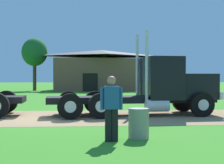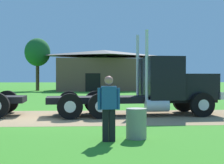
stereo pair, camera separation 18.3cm
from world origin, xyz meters
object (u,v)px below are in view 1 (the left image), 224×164
at_px(truck_foreground_white, 158,88).
at_px(steel_barrel, 139,123).
at_px(visitor_standing_near, 111,106).
at_px(shed_building, 101,71).

xyz_separation_m(truck_foreground_white, steel_barrel, (-1.76, -5.83, -0.81)).
xyz_separation_m(visitor_standing_near, shed_building, (0.98, 34.69, 1.61)).
relative_size(steel_barrel, shed_building, 0.06).
xyz_separation_m(truck_foreground_white, visitor_standing_near, (-2.55, -6.17, -0.29)).
bearing_deg(visitor_standing_near, shed_building, 88.39).
distance_m(visitor_standing_near, steel_barrel, 1.00).
xyz_separation_m(steel_barrel, shed_building, (0.19, 34.35, 2.13)).
relative_size(truck_foreground_white, steel_barrel, 9.26).
bearing_deg(truck_foreground_white, shed_building, 93.15).
relative_size(truck_foreground_white, visitor_standing_near, 4.48).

